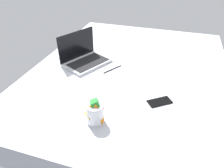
# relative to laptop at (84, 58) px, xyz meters

# --- Properties ---
(bed_mattress) EXTENTS (1.80, 1.40, 0.18)m
(bed_mattress) POSITION_rel_laptop_xyz_m (0.03, -0.36, -0.13)
(bed_mattress) COLOR #B7BCC6
(bed_mattress) RESTS_ON ground
(laptop) EXTENTS (0.40, 0.35, 0.23)m
(laptop) POSITION_rel_laptop_xyz_m (0.00, 0.00, 0.00)
(laptop) COLOR #B7BABC
(laptop) RESTS_ON bed_mattress
(snack_cup) EXTENTS (0.09, 0.11, 0.14)m
(snack_cup) POSITION_rel_laptop_xyz_m (-0.58, -0.32, 0.02)
(snack_cup) COLOR silver
(snack_cup) RESTS_ON bed_mattress
(cell_phone) EXTENTS (0.14, 0.15, 0.01)m
(cell_phone) POSITION_rel_laptop_xyz_m (-0.32, -0.62, -0.04)
(cell_phone) COLOR black
(cell_phone) RESTS_ON bed_mattress
(charger_cable) EXTENTS (0.15, 0.09, 0.01)m
(charger_cable) POSITION_rel_laptop_xyz_m (-0.04, -0.24, -0.04)
(charger_cable) COLOR black
(charger_cable) RESTS_ON bed_mattress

